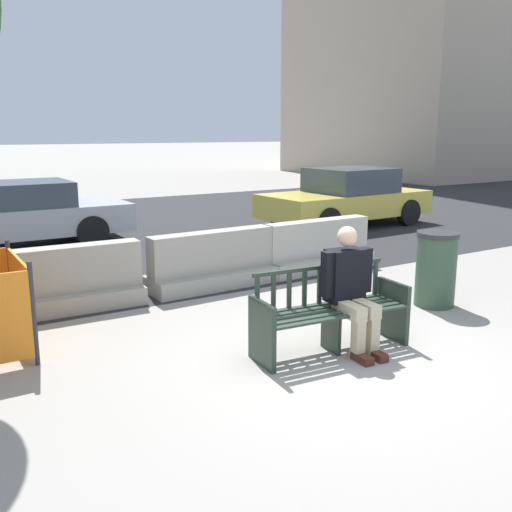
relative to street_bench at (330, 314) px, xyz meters
name	(u,v)px	position (x,y,z in m)	size (l,w,h in m)	color
ground_plane	(336,360)	(-0.11, -0.25, -0.40)	(200.00, 200.00, 0.00)	gray
street_asphalt	(92,233)	(-0.11, 8.45, -0.39)	(120.00, 12.00, 0.01)	#28282B
street_bench	(330,314)	(0.00, 0.00, 0.00)	(1.73, 0.67, 0.88)	#28382D
seated_person	(350,286)	(0.20, -0.07, 0.29)	(0.59, 0.75, 1.31)	black
jersey_barrier_centre	(213,264)	(0.13, 2.90, -0.06)	(2.03, 0.76, 0.84)	#9E998E
jersey_barrier_left	(64,285)	(-2.04, 2.90, -0.06)	(2.02, 0.74, 0.84)	#9E998E
jersey_barrier_right	(317,250)	(2.10, 2.94, -0.06)	(2.02, 0.73, 0.84)	#ADA89E
car_taxi_near	(346,198)	(5.54, 6.22, 0.28)	(4.29, 2.11, 1.40)	#DBC64C
car_sedan_mid	(6,215)	(-2.00, 7.63, 0.26)	(4.79, 1.93, 1.30)	#B7B7BC
trash_bin	(436,269)	(2.20, 0.52, 0.10)	(0.55, 0.55, 0.99)	#334C38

